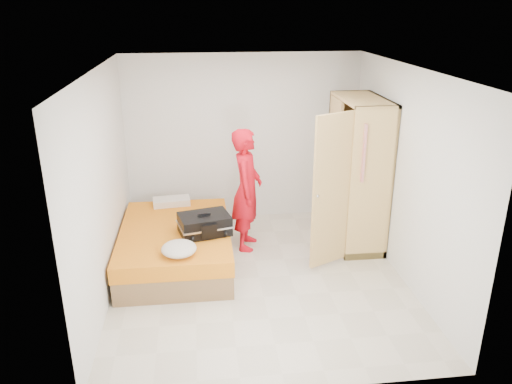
{
  "coord_description": "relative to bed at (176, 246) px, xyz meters",
  "views": [
    {
      "loc": [
        -0.69,
        -5.5,
        3.27
      ],
      "look_at": [
        0.01,
        0.44,
        1.0
      ],
      "focal_mm": 35.0,
      "sensor_mm": 36.0,
      "label": 1
    }
  ],
  "objects": [
    {
      "name": "person",
      "position": [
        0.99,
        0.39,
        0.61
      ],
      "size": [
        0.54,
        0.7,
        1.72
      ],
      "primitive_type": "imported",
      "rotation": [
        0.0,
        0.0,
        1.35
      ],
      "color": "red",
      "rests_on": "ground"
    },
    {
      "name": "round_cushion",
      "position": [
        0.08,
        -0.74,
        0.33
      ],
      "size": [
        0.42,
        0.42,
        0.16
      ],
      "primitive_type": "ellipsoid",
      "color": "beige",
      "rests_on": "bed"
    },
    {
      "name": "room",
      "position": [
        1.05,
        -0.53,
        1.05
      ],
      "size": [
        4.0,
        4.02,
        2.6
      ],
      "color": "beige",
      "rests_on": "ground"
    },
    {
      "name": "suitcase",
      "position": [
        0.39,
        -0.18,
        0.37
      ],
      "size": [
        0.73,
        0.61,
        0.28
      ],
      "rotation": [
        0.0,
        0.0,
        0.24
      ],
      "color": "black",
      "rests_on": "bed"
    },
    {
      "name": "bed",
      "position": [
        0.0,
        0.0,
        0.0
      ],
      "size": [
        1.42,
        2.02,
        0.5
      ],
      "color": "brown",
      "rests_on": "ground"
    },
    {
      "name": "pillow",
      "position": [
        -0.07,
        0.85,
        0.3
      ],
      "size": [
        0.56,
        0.33,
        0.1
      ],
      "primitive_type": "cube",
      "rotation": [
        0.0,
        0.0,
        0.12
      ],
      "color": "beige",
      "rests_on": "bed"
    },
    {
      "name": "wardrobe",
      "position": [
        2.5,
        0.31,
        0.75
      ],
      "size": [
        1.12,
        1.44,
        2.1
      ],
      "color": "#E9C571",
      "rests_on": "ground"
    }
  ]
}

